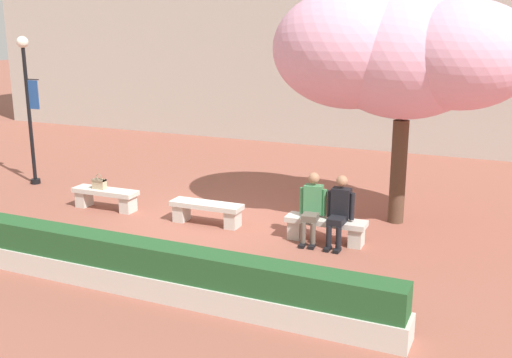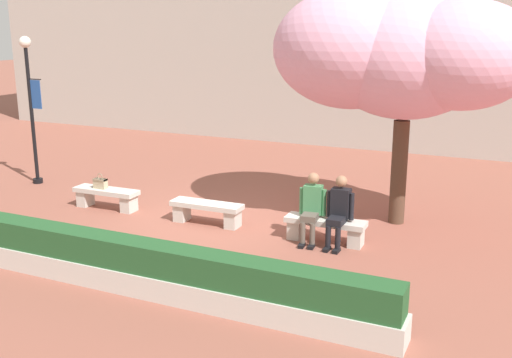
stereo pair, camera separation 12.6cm
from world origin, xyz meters
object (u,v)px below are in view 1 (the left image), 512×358
(stone_bench_west_end, at_px, (105,196))
(lamp_post_with_banner, at_px, (28,97))
(stone_bench_near_west, at_px, (207,210))
(person_seated_left, at_px, (312,205))
(stone_bench_center, at_px, (326,227))
(cherry_tree_main, at_px, (395,54))
(handbag, at_px, (99,183))
(person_seated_right, at_px, (340,208))

(stone_bench_west_end, height_order, lamp_post_with_banner, lamp_post_with_banner)
(lamp_post_with_banner, bearing_deg, stone_bench_near_west, -10.67)
(person_seated_left, bearing_deg, stone_bench_center, 11.72)
(stone_bench_center, distance_m, person_seated_left, 0.48)
(cherry_tree_main, xyz_separation_m, lamp_post_with_banner, (-8.78, -0.59, -1.17))
(stone_bench_west_end, height_order, cherry_tree_main, cherry_tree_main)
(person_seated_left, height_order, handbag, person_seated_left)
(person_seated_right, bearing_deg, cherry_tree_main, 73.07)
(person_seated_left, relative_size, lamp_post_with_banner, 0.35)
(person_seated_right, xyz_separation_m, lamp_post_with_banner, (-8.27, 1.09, 1.51))
(person_seated_left, bearing_deg, stone_bench_west_end, 179.36)
(stone_bench_center, height_order, person_seated_left, person_seated_left)
(handbag, bearing_deg, stone_bench_near_west, 0.58)
(stone_bench_west_end, bearing_deg, handbag, -167.88)
(stone_bench_near_west, bearing_deg, person_seated_left, -1.35)
(person_seated_right, xyz_separation_m, cherry_tree_main, (0.51, 1.68, 2.68))
(stone_bench_west_end, distance_m, handbag, 0.31)
(stone_bench_west_end, distance_m, stone_bench_center, 5.01)
(stone_bench_center, distance_m, person_seated_right, 0.49)
(person_seated_right, bearing_deg, stone_bench_center, 168.52)
(lamp_post_with_banner, bearing_deg, stone_bench_west_end, -19.10)
(person_seated_right, distance_m, cherry_tree_main, 3.21)
(person_seated_right, relative_size, handbag, 3.81)
(stone_bench_center, bearing_deg, stone_bench_near_west, 180.00)
(handbag, bearing_deg, stone_bench_center, 0.30)
(stone_bench_near_west, xyz_separation_m, person_seated_left, (2.25, -0.05, 0.41))
(stone_bench_west_end, distance_m, stone_bench_near_west, 2.51)
(stone_bench_west_end, xyz_separation_m, stone_bench_center, (5.01, 0.00, 0.00))
(handbag, height_order, cherry_tree_main, cherry_tree_main)
(person_seated_right, bearing_deg, handbag, 179.72)
(stone_bench_near_west, distance_m, person_seated_right, 2.80)
(stone_bench_center, bearing_deg, cherry_tree_main, 64.54)
(stone_bench_center, distance_m, lamp_post_with_banner, 8.30)
(person_seated_right, bearing_deg, person_seated_left, 179.95)
(cherry_tree_main, relative_size, lamp_post_with_banner, 1.36)
(person_seated_left, xyz_separation_m, person_seated_right, (0.52, -0.00, 0.00))
(stone_bench_west_end, height_order, person_seated_left, person_seated_left)
(stone_bench_west_end, relative_size, stone_bench_near_west, 1.00)
(stone_bench_near_west, bearing_deg, handbag, -179.42)
(person_seated_left, height_order, cherry_tree_main, cherry_tree_main)
(person_seated_left, bearing_deg, person_seated_right, -0.05)
(handbag, bearing_deg, cherry_tree_main, 15.66)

